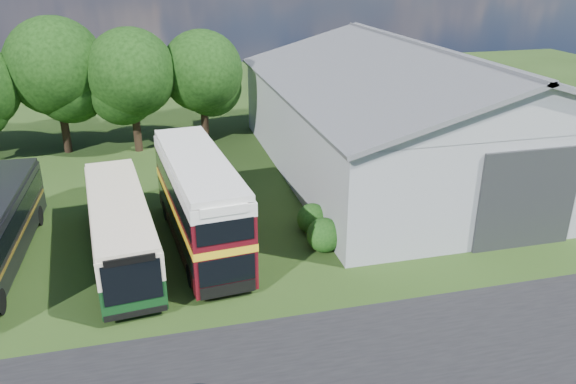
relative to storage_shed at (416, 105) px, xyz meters
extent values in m
plane|color=#1E3410|center=(-15.00, -15.98, -4.17)|extent=(120.00, 120.00, 0.00)
cube|color=black|center=(-12.00, -18.98, -4.17)|extent=(60.00, 8.00, 0.02)
cube|color=gray|center=(0.00, 0.02, -1.42)|extent=(18.00, 24.00, 5.50)
cube|color=#2D3033|center=(0.00, -12.06, -1.67)|extent=(5.20, 0.18, 5.00)
cylinder|color=black|center=(-23.00, 8.82, -2.37)|extent=(0.56, 0.56, 3.60)
sphere|color=black|center=(-23.00, 8.82, 2.03)|extent=(6.80, 6.80, 6.80)
cylinder|color=black|center=(-18.00, 7.82, -2.51)|extent=(0.56, 0.56, 3.31)
sphere|color=black|center=(-18.00, 7.82, 1.54)|extent=(6.26, 6.26, 6.26)
cylinder|color=black|center=(-13.00, 8.62, -2.58)|extent=(0.56, 0.56, 3.17)
sphere|color=black|center=(-13.00, 8.62, 1.29)|extent=(5.98, 5.98, 5.98)
sphere|color=#194714|center=(-9.40, -9.98, -4.17)|extent=(1.70, 1.70, 1.70)
sphere|color=#194714|center=(-9.40, -7.98, -4.17)|extent=(1.60, 1.60, 1.60)
cube|color=black|center=(-18.81, -8.49, -2.50)|extent=(3.70, 11.21, 2.73)
cube|color=#480A11|center=(-15.07, -8.09, -1.73)|extent=(3.71, 10.80, 4.24)
camera|label=1|loc=(-16.99, -32.92, 8.88)|focal=35.00mm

